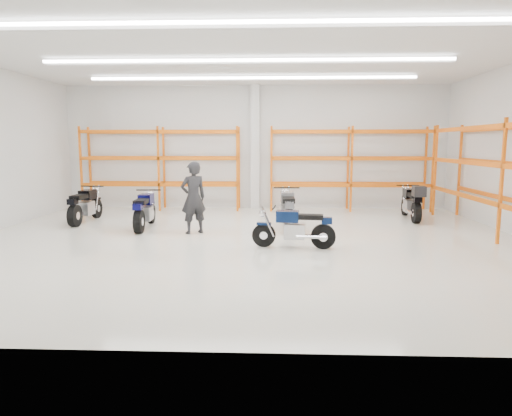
{
  "coord_description": "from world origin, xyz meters",
  "views": [
    {
      "loc": [
        0.7,
        -10.97,
        2.4
      ],
      "look_at": [
        0.24,
        0.5,
        0.77
      ],
      "focal_mm": 32.0,
      "sensor_mm": 36.0,
      "label": 1
    }
  ],
  "objects_px": {
    "motorcycle_main": "(297,229)",
    "motorcycle_back_c": "(287,210)",
    "standing_man": "(193,198)",
    "structural_column": "(255,147)",
    "motorcycle_back_d": "(412,203)",
    "motorcycle_back_a": "(84,206)",
    "motorcycle_back_b": "(144,211)"
  },
  "relations": [
    {
      "from": "motorcycle_main",
      "to": "motorcycle_back_c",
      "type": "xyz_separation_m",
      "value": [
        -0.16,
        2.38,
        0.08
      ]
    },
    {
      "from": "standing_man",
      "to": "structural_column",
      "type": "relative_size",
      "value": 0.43
    },
    {
      "from": "standing_man",
      "to": "structural_column",
      "type": "bearing_deg",
      "value": -138.55
    },
    {
      "from": "motorcycle_back_d",
      "to": "standing_man",
      "type": "xyz_separation_m",
      "value": [
        -6.48,
        -2.35,
        0.41
      ]
    },
    {
      "from": "motorcycle_main",
      "to": "motorcycle_back_d",
      "type": "relative_size",
      "value": 0.87
    },
    {
      "from": "motorcycle_main",
      "to": "motorcycle_back_a",
      "type": "height_order",
      "value": "motorcycle_back_a"
    },
    {
      "from": "motorcycle_main",
      "to": "motorcycle_back_c",
      "type": "distance_m",
      "value": 2.39
    },
    {
      "from": "motorcycle_back_a",
      "to": "motorcycle_back_c",
      "type": "height_order",
      "value": "motorcycle_back_c"
    },
    {
      "from": "motorcycle_back_d",
      "to": "structural_column",
      "type": "relative_size",
      "value": 0.5
    },
    {
      "from": "motorcycle_back_b",
      "to": "structural_column",
      "type": "distance_m",
      "value": 5.44
    },
    {
      "from": "motorcycle_back_a",
      "to": "motorcycle_back_c",
      "type": "xyz_separation_m",
      "value": [
        6.13,
        -0.74,
        0.02
      ]
    },
    {
      "from": "standing_man",
      "to": "motorcycle_main",
      "type": "bearing_deg",
      "value": 117.14
    },
    {
      "from": "motorcycle_back_a",
      "to": "structural_column",
      "type": "relative_size",
      "value": 0.49
    },
    {
      "from": "motorcycle_back_a",
      "to": "motorcycle_back_b",
      "type": "bearing_deg",
      "value": -23.46
    },
    {
      "from": "motorcycle_main",
      "to": "structural_column",
      "type": "bearing_deg",
      "value": 100.94
    },
    {
      "from": "motorcycle_main",
      "to": "standing_man",
      "type": "relative_size",
      "value": 1.0
    },
    {
      "from": "motorcycle_main",
      "to": "structural_column",
      "type": "xyz_separation_m",
      "value": [
        -1.24,
        6.43,
        1.8
      ]
    },
    {
      "from": "motorcycle_back_c",
      "to": "motorcycle_back_a",
      "type": "bearing_deg",
      "value": 173.14
    },
    {
      "from": "motorcycle_main",
      "to": "motorcycle_back_c",
      "type": "height_order",
      "value": "motorcycle_back_c"
    },
    {
      "from": "motorcycle_back_a",
      "to": "standing_man",
      "type": "relative_size",
      "value": 1.14
    },
    {
      "from": "motorcycle_back_c",
      "to": "motorcycle_back_b",
      "type": "bearing_deg",
      "value": -177.55
    },
    {
      "from": "motorcycle_back_d",
      "to": "structural_column",
      "type": "xyz_separation_m",
      "value": [
        -5.03,
        2.45,
        1.7
      ]
    },
    {
      "from": "standing_man",
      "to": "motorcycle_back_d",
      "type": "bearing_deg",
      "value": 168.22
    },
    {
      "from": "motorcycle_main",
      "to": "motorcycle_back_d",
      "type": "distance_m",
      "value": 5.5
    },
    {
      "from": "motorcycle_back_a",
      "to": "motorcycle_back_b",
      "type": "distance_m",
      "value": 2.29
    },
    {
      "from": "standing_man",
      "to": "structural_column",
      "type": "xyz_separation_m",
      "value": [
        1.45,
        4.8,
        1.29
      ]
    },
    {
      "from": "motorcycle_back_a",
      "to": "motorcycle_back_c",
      "type": "distance_m",
      "value": 6.18
    },
    {
      "from": "motorcycle_back_a",
      "to": "motorcycle_back_d",
      "type": "distance_m",
      "value": 10.12
    },
    {
      "from": "standing_man",
      "to": "motorcycle_back_b",
      "type": "bearing_deg",
      "value": -52.86
    },
    {
      "from": "motorcycle_back_b",
      "to": "motorcycle_back_d",
      "type": "relative_size",
      "value": 0.97
    },
    {
      "from": "motorcycle_back_a",
      "to": "standing_man",
      "type": "bearing_deg",
      "value": -22.49
    },
    {
      "from": "motorcycle_back_c",
      "to": "motorcycle_back_d",
      "type": "distance_m",
      "value": 4.26
    }
  ]
}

